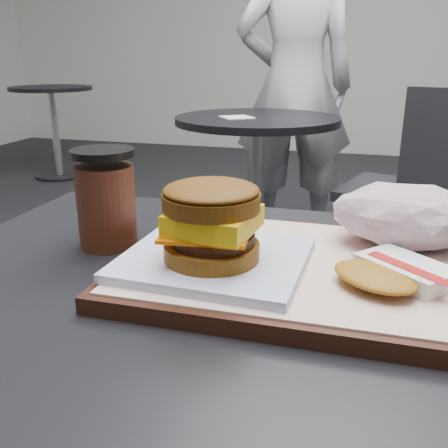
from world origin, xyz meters
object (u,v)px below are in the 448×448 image
Objects in this scene: coffee_cup at (106,201)px; neighbor_chair at (416,181)px; patron at (295,86)px; neighbor_table at (256,163)px; crumpled_wrapper at (404,215)px; serving_tray at (299,269)px; hash_brown at (392,273)px; customer_table at (251,437)px; breakfast_sandwich at (213,231)px.

coffee_cup is 0.14× the size of neighbor_chair.
coffee_cup is 2.13m from patron.
coffee_cup is 0.17× the size of neighbor_table.
crumpled_wrapper reaches higher than neighbor_table.
serving_tray is at bearing 83.93° from patron.
neighbor_chair is (0.17, 1.52, -0.31)m from crumpled_wrapper.
customer_table is at bearing -172.17° from hash_brown.
customer_table is 1.07× the size of neighbor_table.
neighbor_chair is at bearing 79.28° from customer_table.
neighbor_chair is 0.87m from patron.
breakfast_sandwich is 1.72m from neighbor_chair.
coffee_cup is (-0.36, -0.05, 0.00)m from crumpled_wrapper.
serving_tray is at bearing 24.17° from breakfast_sandwich.
neighbor_chair is 0.52× the size of patron.
breakfast_sandwich is 1.69m from neighbor_table.
patron is (-0.42, 2.07, 0.02)m from crumpled_wrapper.
hash_brown is 0.85× the size of crumpled_wrapper.
neighbor_table is at bearing 103.67° from serving_tray.
neighbor_table is at bearing 67.87° from patron.
coffee_cup reaches higher than hash_brown.
serving_tray is 0.51× the size of neighbor_table.
neighbor_table is 0.63m from patron.
hash_brown is 2.23m from patron.
hash_brown is (0.18, 0.01, -0.03)m from breakfast_sandwich.
neighbor_table is at bearing -179.34° from neighbor_chair.
serving_tray is at bearing -99.67° from neighbor_chair.
coffee_cup is at bearing 77.44° from patron.
neighbor_table is 0.85× the size of neighbor_chair.
crumpled_wrapper is at bearing -71.83° from neighbor_table.
coffee_cup is (-0.34, 0.06, 0.03)m from hash_brown.
serving_tray is 2.82× the size of hash_brown.
customer_table is 0.91× the size of neighbor_chair.
neighbor_table is at bearing 101.98° from customer_table.
patron reaches higher than breakfast_sandwich.
customer_table is at bearing 82.75° from patron.
breakfast_sandwich is at bearing -102.34° from neighbor_chair.
breakfast_sandwich is 1.24× the size of crumpled_wrapper.
customer_table is at bearing -78.02° from neighbor_table.
serving_tray is (0.04, 0.05, 0.20)m from customer_table.
customer_table is 5.93× the size of hash_brown.
neighbor_table is 0.66m from neighbor_chair.
breakfast_sandwich is (-0.05, 0.01, 0.24)m from customer_table.
neighbor_chair is at bearing 83.79° from crumpled_wrapper.
customer_table is 0.25m from hash_brown.
breakfast_sandwich is at bearing -155.83° from serving_tray.
serving_tray is at bearing 162.28° from hash_brown.
customer_table is 0.47× the size of patron.
neighbor_chair is at bearing 83.73° from hash_brown.
serving_tray is 3.06× the size of coffee_cup.
customer_table is at bearing -137.96° from crumpled_wrapper.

